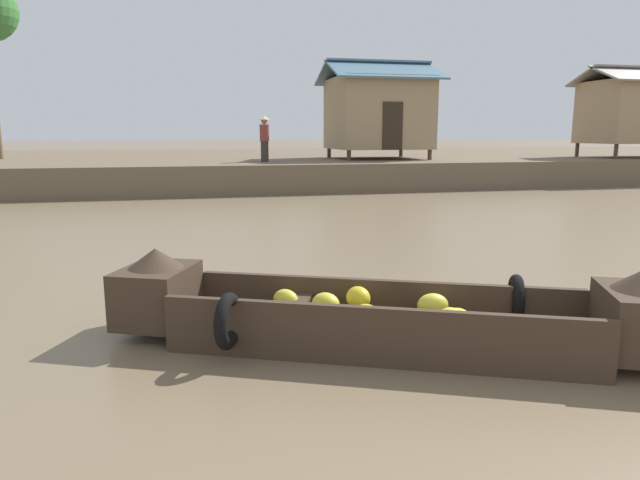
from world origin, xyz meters
name	(u,v)px	position (x,y,z in m)	size (l,w,h in m)	color
ground_plane	(296,241)	(0.00, 10.00, 0.00)	(300.00, 300.00, 0.00)	#726047
riverbank_strip	(228,165)	(0.00, 28.08, 0.50)	(160.00, 20.00, 1.00)	brown
banana_boat	(380,315)	(-0.21, 4.43, 0.32)	(5.17, 2.92, 0.89)	#3D2D21
stilt_house_left	(378,112)	(5.70, 22.02, 2.88)	(4.41, 4.03, 3.93)	#4C3826
stilt_house_mid_left	(637,111)	(16.96, 20.67, 2.98)	(4.86, 3.29, 3.83)	#4C3826
vendor_person	(264,136)	(0.81, 20.36, 1.93)	(0.44, 0.44, 1.66)	#332D28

